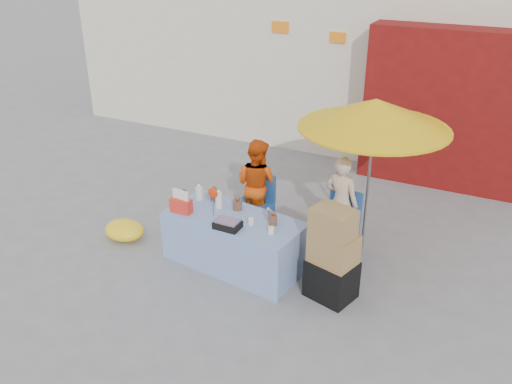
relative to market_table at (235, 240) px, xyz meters
The scene contains 9 objects.
ground 0.54m from the market_table, 92.59° to the right, with size 80.00×80.00×0.00m, color slate.
market_table is the anchor object (origin of this frame).
chair_left 0.90m from the market_table, 101.69° to the left, with size 0.57×0.56×0.85m.
chair_right 1.38m from the market_table, 39.20° to the left, with size 0.57×0.56×0.85m.
vendor_orange 1.07m from the market_table, 100.34° to the left, with size 0.66×0.51×1.36m, color #D8490B.
vendor_beige 1.50m from the market_table, 43.35° to the left, with size 0.49×0.32×1.33m, color beige.
umbrella 2.36m from the market_table, 40.25° to the left, with size 1.90×1.90×2.09m.
box_stack 1.36m from the market_table, ahead, with size 0.63×0.56×1.17m.
tarp_bundle 1.72m from the market_table, behind, with size 0.59×0.47×0.27m, color yellow.
Camera 1 is at (2.92, -4.83, 3.93)m, focal length 38.00 mm.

